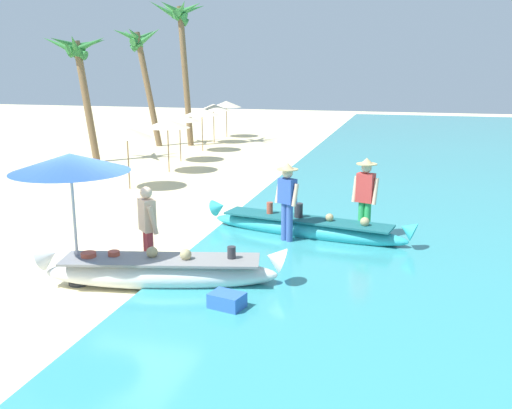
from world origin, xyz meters
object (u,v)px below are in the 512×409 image
at_px(boat_white_foreground, 161,272).
at_px(palm_tree_mid_cluster, 181,27).
at_px(palm_tree_leaning_seaward, 140,53).
at_px(person_vendor_assistant, 365,194).
at_px(boat_cyan_midground, 306,228).
at_px(cooler_box, 227,303).
at_px(person_vendor_hatted, 287,198).
at_px(patio_umbrella_large, 70,164).
at_px(person_tourist_customer, 148,224).
at_px(palm_tree_tall_inland, 78,58).

bearing_deg(boat_white_foreground, palm_tree_mid_cluster, 110.83).
bearing_deg(palm_tree_leaning_seaward, person_vendor_assistant, -48.59).
distance_m(boat_cyan_midground, palm_tree_leaning_seaward, 17.21).
bearing_deg(cooler_box, boat_cyan_midground, 97.16).
distance_m(boat_cyan_midground, palm_tree_mid_cluster, 16.99).
xyz_separation_m(person_vendor_hatted, cooler_box, (-0.15, -3.66, -0.87)).
relative_size(boat_white_foreground, patio_umbrella_large, 1.85).
distance_m(boat_cyan_midground, person_vendor_hatted, 0.99).
height_order(person_tourist_customer, palm_tree_leaning_seaward, palm_tree_leaning_seaward).
height_order(boat_cyan_midground, cooler_box, boat_cyan_midground).
distance_m(boat_white_foreground, person_vendor_assistant, 4.85).
relative_size(boat_cyan_midground, patio_umbrella_large, 2.07).
xyz_separation_m(boat_white_foreground, palm_tree_mid_cluster, (-6.57, 17.27, 5.17)).
bearing_deg(person_vendor_assistant, person_vendor_hatted, -156.72).
bearing_deg(person_tourist_customer, person_vendor_assistant, 38.17).
relative_size(patio_umbrella_large, palm_tree_tall_inland, 0.46).
bearing_deg(boat_cyan_midground, palm_tree_tall_inland, 141.82).
distance_m(person_vendor_assistant, patio_umbrella_large, 6.09).
relative_size(person_vendor_hatted, palm_tree_leaning_seaward, 0.32).
bearing_deg(person_vendor_assistant, boat_cyan_midground, -173.53).
bearing_deg(person_vendor_hatted, person_vendor_assistant, 23.28).
relative_size(palm_tree_tall_inland, cooler_box, 9.65).
bearing_deg(boat_cyan_midground, boat_white_foreground, -118.49).
bearing_deg(person_vendor_assistant, cooler_box, -111.64).
bearing_deg(palm_tree_tall_inland, palm_tree_mid_cluster, 70.24).
bearing_deg(boat_cyan_midground, palm_tree_mid_cluster, 121.53).
bearing_deg(palm_tree_tall_inland, palm_tree_leaning_seaward, 87.84).
bearing_deg(palm_tree_tall_inland, boat_cyan_midground, -38.18).
bearing_deg(person_vendor_hatted, person_tourist_customer, -133.70).
xyz_separation_m(person_tourist_customer, palm_tree_leaning_seaward, (-7.81, 15.96, 3.42)).
bearing_deg(boat_cyan_midground, person_tourist_customer, -131.63).
bearing_deg(cooler_box, person_vendor_assistant, 82.03).
xyz_separation_m(person_vendor_assistant, patio_umbrella_large, (-4.60, -3.84, 1.07)).
height_order(boat_cyan_midground, person_vendor_assistant, person_vendor_assistant).
xyz_separation_m(boat_cyan_midground, person_tourist_customer, (-2.46, -2.77, 0.64)).
bearing_deg(patio_umbrella_large, person_vendor_hatted, 46.16).
bearing_deg(person_tourist_customer, palm_tree_leaning_seaward, 116.09).
xyz_separation_m(person_vendor_assistant, palm_tree_mid_cluster, (-9.70, 13.65, 4.40)).
height_order(palm_tree_mid_cluster, cooler_box, palm_tree_mid_cluster).
height_order(boat_cyan_midground, palm_tree_leaning_seaward, palm_tree_leaning_seaward).
bearing_deg(palm_tree_mid_cluster, palm_tree_leaning_seaward, -161.80).
height_order(boat_white_foreground, cooler_box, boat_white_foreground).
bearing_deg(boat_white_foreground, person_vendor_hatted, 62.04).
height_order(person_vendor_assistant, palm_tree_leaning_seaward, palm_tree_leaning_seaward).
height_order(person_tourist_customer, cooler_box, person_tourist_customer).
bearing_deg(boat_cyan_midground, person_vendor_assistant, 6.47).
bearing_deg(person_vendor_hatted, patio_umbrella_large, -133.84).
distance_m(palm_tree_mid_cluster, cooler_box, 20.37).
bearing_deg(person_vendor_hatted, cooler_box, -92.43).
xyz_separation_m(person_vendor_hatted, person_vendor_assistant, (1.56, 0.67, 0.04)).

